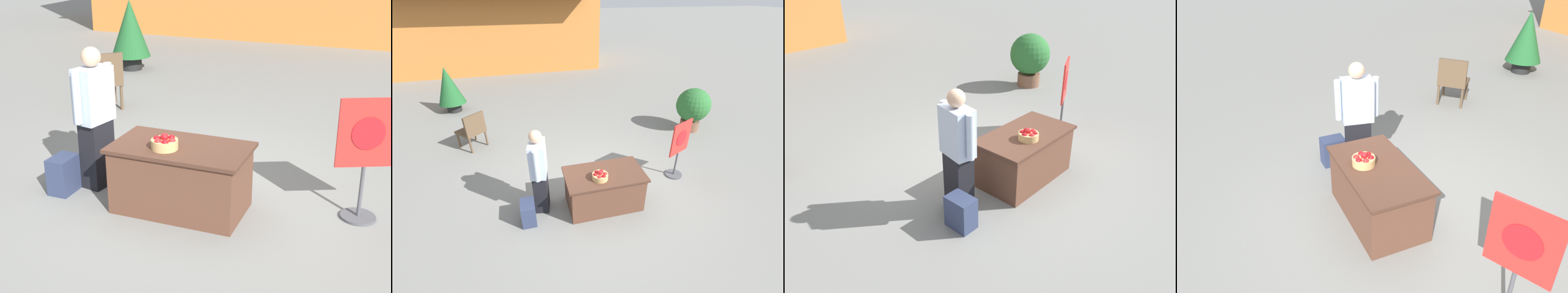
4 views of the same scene
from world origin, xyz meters
TOP-DOWN VIEW (x-y plane):
  - ground_plane at (0.00, 0.00)m, footprint 120.00×120.00m
  - display_table at (0.09, -0.58)m, footprint 1.41×0.80m
  - apple_basket at (-0.03, -0.71)m, footprint 0.27×0.27m
  - person_visitor at (-1.03, -0.38)m, footprint 0.33×0.60m
  - backpack at (-1.30, -0.68)m, footprint 0.24×0.34m
  - poster_board at (1.86, -0.11)m, footprint 0.56×0.36m
  - patio_chair at (-2.45, 2.22)m, footprint 0.78×0.78m
  - potted_plant_near_right at (-3.40, 4.92)m, footprint 0.83×0.83m

SIDE VIEW (x-z plane):
  - ground_plane at x=0.00m, z-range 0.00..0.00m
  - backpack at x=-1.30m, z-range 0.00..0.42m
  - display_table at x=0.09m, z-range 0.00..0.72m
  - patio_chair at x=-2.45m, z-range 0.05..1.01m
  - poster_board at x=1.86m, z-range 0.06..1.34m
  - apple_basket at x=-0.03m, z-range 0.70..0.86m
  - person_visitor at x=-1.03m, z-range 0.01..1.62m
  - potted_plant_near_right at x=-3.40m, z-range 0.10..1.56m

